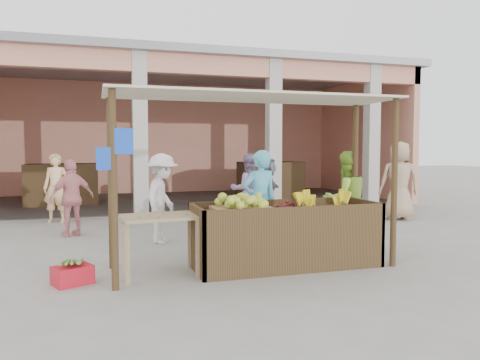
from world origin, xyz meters
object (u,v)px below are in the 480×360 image
object	(u,v)px
side_table	(160,226)
motorcycle	(240,208)
fruit_stall	(286,238)
red_crate	(72,275)
vendor_blue	(260,198)
vendor_green	(346,198)

from	to	relation	value
side_table	motorcycle	xyz separation A→B (m)	(1.89, 2.57, -0.16)
fruit_stall	red_crate	bearing A→B (deg)	-178.85
fruit_stall	vendor_blue	xyz separation A→B (m)	(-0.04, 0.98, 0.47)
fruit_stall	vendor_green	distance (m)	1.66
side_table	red_crate	bearing A→B (deg)	179.72
red_crate	motorcycle	world-z (taller)	motorcycle
fruit_stall	motorcycle	world-z (taller)	motorcycle
fruit_stall	vendor_blue	size ratio (longest dim) A/B	1.49
fruit_stall	motorcycle	bearing A→B (deg)	87.10
fruit_stall	motorcycle	size ratio (longest dim) A/B	1.36
fruit_stall	vendor_green	size ratio (longest dim) A/B	1.53
fruit_stall	vendor_green	bearing A→B (deg)	29.17
vendor_blue	vendor_green	xyz separation A→B (m)	(1.43, -0.20, -0.02)
side_table	red_crate	world-z (taller)	side_table
vendor_green	side_table	bearing A→B (deg)	14.64
vendor_blue	vendor_green	world-z (taller)	vendor_blue
vendor_blue	motorcycle	size ratio (longest dim) A/B	0.91
fruit_stall	side_table	xyz separation A→B (m)	(-1.75, 0.03, 0.26)
fruit_stall	vendor_green	world-z (taller)	vendor_green
vendor_blue	vendor_green	size ratio (longest dim) A/B	1.03
vendor_blue	vendor_green	bearing A→B (deg)	160.83
red_crate	vendor_green	xyz separation A→B (m)	(4.24, 0.84, 0.74)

